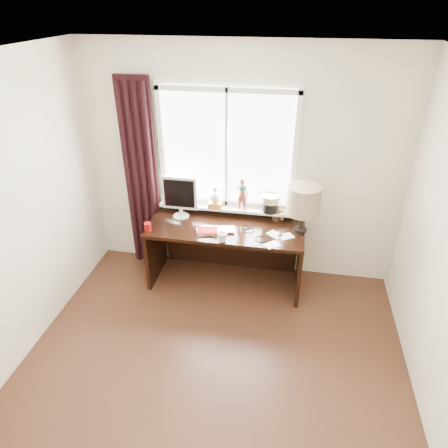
% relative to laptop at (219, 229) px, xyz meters
% --- Properties ---
extents(floor, '(3.50, 4.00, 0.00)m').
position_rel_laptop_xyz_m(floor, '(0.16, -1.53, -0.76)').
color(floor, '#412416').
rests_on(floor, ground).
extents(ceiling, '(3.50, 4.00, 0.00)m').
position_rel_laptop_xyz_m(ceiling, '(0.16, -1.53, 1.84)').
color(ceiling, white).
rests_on(ceiling, wall_back).
extents(wall_back, '(3.50, 0.00, 2.60)m').
position_rel_laptop_xyz_m(wall_back, '(0.16, 0.47, 0.54)').
color(wall_back, '#C5BC94').
rests_on(wall_back, ground).
extents(laptop, '(0.37, 0.26, 0.03)m').
position_rel_laptop_xyz_m(laptop, '(0.00, 0.00, 0.00)').
color(laptop, silver).
rests_on(laptop, desk).
extents(mug, '(0.14, 0.14, 0.10)m').
position_rel_laptop_xyz_m(mug, '(0.08, -0.20, 0.04)').
color(mug, white).
rests_on(mug, desk).
extents(red_cup, '(0.07, 0.07, 0.10)m').
position_rel_laptop_xyz_m(red_cup, '(-0.74, -0.14, 0.04)').
color(red_cup, maroon).
rests_on(red_cup, desk).
extents(window, '(1.52, 0.23, 1.40)m').
position_rel_laptop_xyz_m(window, '(0.03, 0.42, 0.54)').
color(window, white).
rests_on(window, ground).
extents(curtain, '(0.38, 0.09, 2.25)m').
position_rel_laptop_xyz_m(curtain, '(-0.97, 0.38, 0.35)').
color(curtain, black).
rests_on(curtain, floor).
extents(desk, '(1.70, 0.70, 0.75)m').
position_rel_laptop_xyz_m(desk, '(0.06, 0.20, -0.26)').
color(desk, black).
rests_on(desk, floor).
extents(monitor, '(0.40, 0.18, 0.49)m').
position_rel_laptop_xyz_m(monitor, '(-0.48, 0.23, 0.26)').
color(monitor, beige).
rests_on(monitor, desk).
extents(notebook_stack, '(0.26, 0.22, 0.03)m').
position_rel_laptop_xyz_m(notebook_stack, '(-0.11, -0.05, 0.00)').
color(notebook_stack, beige).
rests_on(notebook_stack, desk).
extents(brush_holder, '(0.09, 0.09, 0.25)m').
position_rel_laptop_xyz_m(brush_holder, '(0.59, 0.35, 0.05)').
color(brush_holder, black).
rests_on(brush_holder, desk).
extents(icon_frame, '(0.10, 0.03, 0.13)m').
position_rel_laptop_xyz_m(icon_frame, '(0.62, 0.36, 0.05)').
color(icon_frame, gold).
rests_on(icon_frame, desk).
extents(table_lamp, '(0.35, 0.35, 0.52)m').
position_rel_laptop_xyz_m(table_lamp, '(0.86, 0.15, 0.35)').
color(table_lamp, black).
rests_on(table_lamp, desk).
extents(loose_papers, '(0.32, 0.39, 0.00)m').
position_rel_laptop_xyz_m(loose_papers, '(0.63, -0.05, -0.01)').
color(loose_papers, white).
rests_on(loose_papers, desk).
extents(desk_cables, '(0.35, 0.36, 0.01)m').
position_rel_laptop_xyz_m(desk_cables, '(0.37, 0.00, -0.01)').
color(desk_cables, black).
rests_on(desk_cables, desk).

